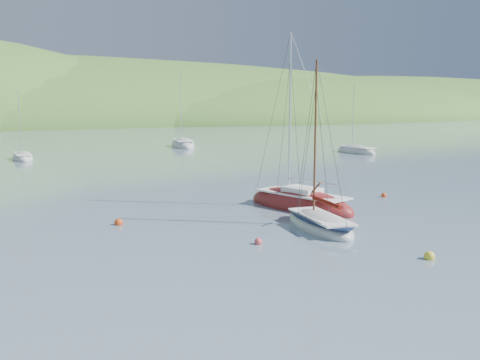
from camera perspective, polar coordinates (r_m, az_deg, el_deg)
name	(u,v)px	position (r m, az deg, el deg)	size (l,w,h in m)	color
ground	(332,249)	(25.75, 9.75, -7.26)	(700.00, 700.00, 0.00)	slate
daysailer_white	(320,224)	(29.68, 8.49, -4.69)	(3.28, 6.65, 9.79)	silver
sloop_red	(300,205)	(34.99, 6.43, -2.65)	(5.06, 8.74, 12.24)	maroon
distant_sloop_a	(23,158)	(68.85, -22.18, 2.16)	(2.36, 6.38, 9.04)	silver
distant_sloop_b	(183,145)	(82.51, -6.11, 3.69)	(4.96, 9.58, 13.01)	silver
distant_sloop_d	(356,152)	(73.78, 12.29, 2.97)	(2.71, 7.17, 10.14)	silver
mooring_buoys	(282,229)	(28.92, 4.51, -5.18)	(19.91, 13.33, 0.49)	yellow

